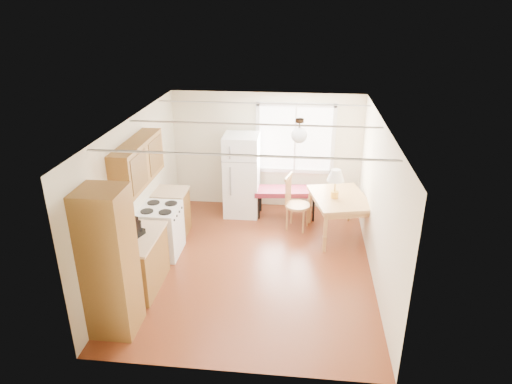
# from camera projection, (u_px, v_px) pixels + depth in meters

# --- Properties ---
(room_shell) EXTENTS (4.60, 5.60, 2.62)m
(room_shell) POSITION_uv_depth(u_px,v_px,m) (253.00, 198.00, 7.44)
(room_shell) COLOR #572312
(room_shell) RESTS_ON ground
(kitchen_run) EXTENTS (0.65, 3.40, 2.20)m
(kitchen_run) POSITION_uv_depth(u_px,v_px,m) (141.00, 233.00, 7.19)
(kitchen_run) COLOR brown
(kitchen_run) RESTS_ON ground
(window_unit) EXTENTS (1.64, 0.05, 1.51)m
(window_unit) POSITION_uv_depth(u_px,v_px,m) (295.00, 139.00, 9.52)
(window_unit) COLOR white
(window_unit) RESTS_ON room_shell
(pendant_light) EXTENTS (0.26, 0.26, 0.40)m
(pendant_light) POSITION_uv_depth(u_px,v_px,m) (299.00, 134.00, 7.35)
(pendant_light) COLOR #312216
(pendant_light) RESTS_ON room_shell
(refrigerator) EXTENTS (0.72, 0.75, 1.73)m
(refrigerator) POSITION_uv_depth(u_px,v_px,m) (242.00, 175.00, 9.48)
(refrigerator) COLOR white
(refrigerator) RESTS_ON ground
(bench) EXTENTS (1.38, 0.63, 0.62)m
(bench) POSITION_uv_depth(u_px,v_px,m) (287.00, 192.00, 9.45)
(bench) COLOR maroon
(bench) RESTS_ON ground
(dining_table) EXTENTS (1.26, 1.50, 0.82)m
(dining_table) POSITION_uv_depth(u_px,v_px,m) (339.00, 202.00, 8.61)
(dining_table) COLOR #B27D44
(dining_table) RESTS_ON ground
(chair) EXTENTS (0.52, 0.51, 1.11)m
(chair) POSITION_uv_depth(u_px,v_px,m) (293.00, 198.00, 8.94)
(chair) COLOR #B27D44
(chair) RESTS_ON ground
(table_lamp) EXTENTS (0.32, 0.32, 0.56)m
(table_lamp) POSITION_uv_depth(u_px,v_px,m) (336.00, 177.00, 8.38)
(table_lamp) COLOR gold
(table_lamp) RESTS_ON dining_table
(coffee_maker) EXTENTS (0.25, 0.29, 0.37)m
(coffee_maker) POSITION_uv_depth(u_px,v_px,m) (135.00, 228.00, 6.94)
(coffee_maker) COLOR black
(coffee_maker) RESTS_ON kitchen_run
(kettle) EXTENTS (0.13, 0.13, 0.25)m
(kettle) POSITION_uv_depth(u_px,v_px,m) (134.00, 226.00, 7.05)
(kettle) COLOR red
(kettle) RESTS_ON kitchen_run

